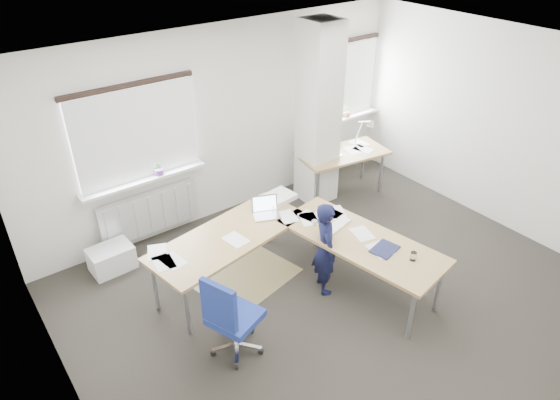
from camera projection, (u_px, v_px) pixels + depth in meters
ground at (337, 295)px, 6.09m from camera, size 6.00×6.00×0.00m
room_shell at (331, 149)px, 5.58m from camera, size 6.04×5.04×2.82m
floor_mat at (244, 275)px, 6.40m from camera, size 1.38×1.23×0.01m
white_crate at (112, 258)px, 6.44m from camera, size 0.55×0.40×0.32m
desk_main at (296, 237)px, 5.93m from camera, size 2.82×2.63×0.96m
desk_side at (343, 155)px, 7.84m from camera, size 1.49×0.92×1.22m
task_chair at (234, 331)px, 5.18m from camera, size 0.62×0.60×1.07m
person at (325, 248)px, 5.89m from camera, size 0.44×0.52×1.22m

